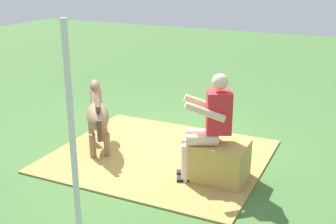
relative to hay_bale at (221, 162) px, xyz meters
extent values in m
plane|color=#426B33|center=(1.18, -0.58, -0.26)|extent=(24.00, 24.00, 0.00)
cube|color=#AD8C47|center=(1.01, -0.30, -0.24)|extent=(2.92, 2.52, 0.02)
cube|color=tan|center=(0.00, 0.00, 0.00)|extent=(0.64, 0.56, 0.51)
cylinder|color=beige|center=(0.19, 0.17, 0.33)|extent=(0.42, 0.29, 0.14)
cylinder|color=beige|center=(0.37, 0.26, 0.00)|extent=(0.11, 0.11, 0.51)
cube|color=black|center=(0.37, 0.26, -0.23)|extent=(0.24, 0.18, 0.06)
cylinder|color=beige|center=(0.27, -0.01, 0.33)|extent=(0.42, 0.29, 0.14)
cylinder|color=beige|center=(0.46, 0.07, 0.00)|extent=(0.11, 0.11, 0.51)
cube|color=black|center=(0.46, 0.07, -0.23)|extent=(0.24, 0.18, 0.06)
cube|color=red|center=(0.05, 0.00, 0.66)|extent=(0.39, 0.38, 0.52)
cylinder|color=beige|center=(0.15, 0.22, 0.71)|extent=(0.49, 0.29, 0.26)
cylinder|color=beige|center=(0.28, -0.07, 0.71)|extent=(0.49, 0.29, 0.26)
sphere|color=beige|center=(0.05, 0.00, 1.04)|extent=(0.20, 0.20, 0.20)
ellipsoid|color=#8C6B4C|center=(1.93, -0.14, 0.28)|extent=(0.75, 0.87, 0.34)
cylinder|color=#8C6B4C|center=(2.17, -0.31, -0.07)|extent=(0.09, 0.09, 0.36)
cylinder|color=#8C6B4C|center=(2.01, -0.43, -0.07)|extent=(0.09, 0.09, 0.36)
cylinder|color=#8C6B4C|center=(1.84, 0.14, -0.07)|extent=(0.09, 0.09, 0.36)
cylinder|color=#8C6B4C|center=(1.68, 0.02, -0.07)|extent=(0.09, 0.09, 0.36)
cylinder|color=#8C6B4C|center=(2.22, -0.55, 0.38)|extent=(0.36, 0.40, 0.33)
ellipsoid|color=#8C6B4C|center=(2.33, -0.69, 0.54)|extent=(0.32, 0.35, 0.20)
cube|color=#4D3A2A|center=(1.93, -0.14, 0.47)|extent=(0.40, 0.52, 0.08)
cylinder|color=#4D3A2A|center=(1.65, 0.24, 0.23)|extent=(0.07, 0.07, 0.30)
cylinder|color=silver|center=(0.81, 1.88, 0.85)|extent=(0.06, 0.06, 2.21)
camera|label=1|loc=(-1.53, 4.83, 2.38)|focal=46.83mm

